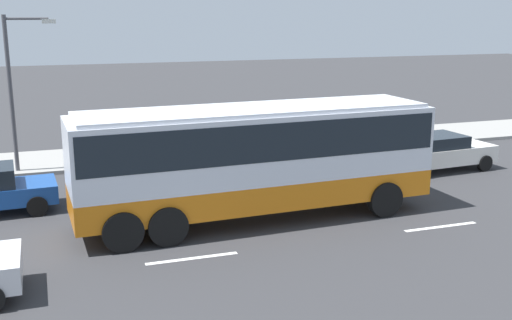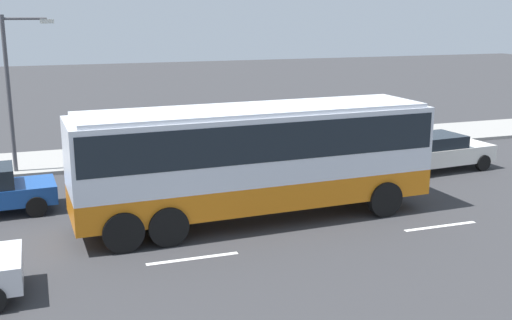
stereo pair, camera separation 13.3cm
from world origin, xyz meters
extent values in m
plane|color=#333335|center=(0.00, 0.00, 0.00)|extent=(120.00, 120.00, 0.00)
cube|color=gray|center=(0.00, 9.08, 0.07)|extent=(80.00, 4.00, 0.15)
cube|color=white|center=(-3.10, -2.79, 0.00)|extent=(2.40, 0.16, 0.01)
cube|color=white|center=(4.37, -2.79, 0.00)|extent=(2.40, 0.16, 0.01)
cube|color=orange|center=(-0.56, -0.33, 0.95)|extent=(10.89, 3.02, 0.79)
cube|color=silver|center=(-0.56, -0.33, 2.33)|extent=(10.89, 3.02, 1.96)
cube|color=black|center=(-0.56, -0.33, 2.62)|extent=(10.68, 3.05, 1.08)
cube|color=black|center=(4.78, -0.10, 2.42)|extent=(0.22, 2.37, 1.57)
cube|color=silver|center=(-0.56, -0.33, 3.37)|extent=(10.45, 2.85, 0.12)
cylinder|color=black|center=(3.18, 1.07, 0.55)|extent=(1.11, 0.35, 1.10)
cylinder|color=black|center=(3.28, -1.41, 0.55)|extent=(1.11, 0.35, 1.10)
cylinder|color=black|center=(-3.61, 0.78, 0.55)|extent=(1.11, 0.35, 1.10)
cylinder|color=black|center=(-3.50, -1.69, 0.55)|extent=(1.11, 0.35, 1.10)
cylinder|color=black|center=(-4.81, 0.73, 0.55)|extent=(1.11, 0.35, 1.10)
cylinder|color=black|center=(-4.70, -1.74, 0.55)|extent=(1.11, 0.35, 1.10)
cylinder|color=black|center=(-6.95, 3.69, 0.32)|extent=(0.65, 0.24, 0.64)
cylinder|color=black|center=(-6.86, 2.05, 0.32)|extent=(0.65, 0.24, 0.64)
cube|color=white|center=(8.32, 2.99, 0.65)|extent=(4.44, 2.16, 0.66)
cube|color=black|center=(7.92, 2.96, 1.21)|extent=(2.49, 1.86, 0.46)
cylinder|color=black|center=(9.75, 3.98, 0.32)|extent=(0.65, 0.25, 0.64)
cylinder|color=black|center=(9.89, 2.24, 0.32)|extent=(0.65, 0.25, 0.64)
cylinder|color=black|center=(6.76, 3.74, 0.32)|extent=(0.65, 0.25, 0.64)
cylinder|color=black|center=(6.90, 2.00, 0.32)|extent=(0.65, 0.25, 0.64)
cylinder|color=#38334C|center=(1.00, 8.35, 0.58)|extent=(0.14, 0.14, 0.87)
cylinder|color=#38334C|center=(1.03, 8.51, 0.58)|extent=(0.14, 0.14, 0.87)
cylinder|color=beige|center=(1.02, 8.43, 1.34)|extent=(0.32, 0.32, 0.65)
sphere|color=brown|center=(1.02, 8.43, 1.78)|extent=(0.23, 0.23, 0.23)
cylinder|color=#47474C|center=(-7.62, 7.64, 3.10)|extent=(0.16, 0.16, 5.90)
cylinder|color=#47474C|center=(-6.84, 7.64, 5.90)|extent=(1.56, 0.10, 0.10)
cube|color=silver|center=(-6.06, 7.64, 5.80)|extent=(0.50, 0.24, 0.16)
camera|label=1|loc=(-6.27, -17.29, 6.15)|focal=43.29mm
camera|label=2|loc=(-6.40, -17.25, 6.15)|focal=43.29mm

